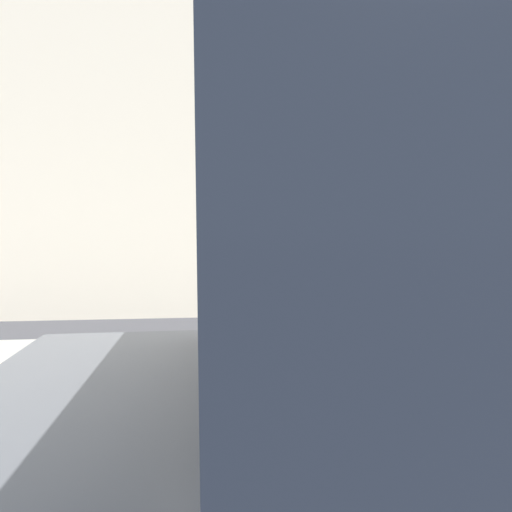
# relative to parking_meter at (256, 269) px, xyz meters

# --- Properties ---
(sidewalk) EXTENTS (24.00, 2.80, 0.13)m
(sidewalk) POSITION_rel_parking_meter_xyz_m (0.57, 0.87, -1.21)
(sidewalk) COLOR #ADAAA3
(sidewalk) RESTS_ON ground_plane
(building_facade) EXTENTS (24.00, 0.30, 5.51)m
(building_facade) POSITION_rel_parking_meter_xyz_m (0.57, 3.88, 1.48)
(building_facade) COLOR beige
(building_facade) RESTS_ON ground_plane
(parking_meter) EXTENTS (0.21, 0.13, 1.67)m
(parking_meter) POSITION_rel_parking_meter_xyz_m (0.00, 0.00, 0.00)
(parking_meter) COLOR slate
(parking_meter) RESTS_ON sidewalk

